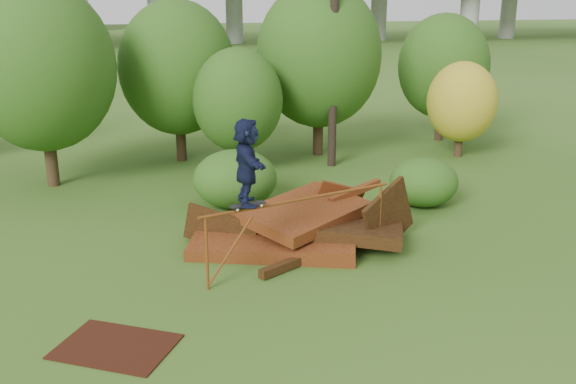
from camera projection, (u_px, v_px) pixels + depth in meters
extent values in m
plane|color=#2D5116|center=(354.00, 298.00, 12.39)|extent=(240.00, 240.00, 0.00)
cube|color=#41190B|center=(275.00, 239.00, 14.87)|extent=(4.31, 3.44, 0.62)
cube|color=black|center=(340.00, 228.00, 14.88)|extent=(3.32, 2.79, 0.56)
cube|color=#41190B|center=(306.00, 212.00, 15.09)|extent=(3.35, 3.06, 0.59)
cube|color=black|center=(388.00, 217.00, 14.88)|extent=(1.69, 1.03, 1.83)
cube|color=#41190B|center=(335.00, 204.00, 16.11)|extent=(1.52, 0.45, 1.43)
cube|color=black|center=(221.00, 230.00, 14.91)|extent=(1.68, 1.05, 1.21)
cube|color=black|center=(301.00, 260.00, 13.85)|extent=(2.09, 1.27, 0.19)
cube|color=#41190B|center=(355.00, 191.00, 15.81)|extent=(1.55, 0.75, 0.39)
cylinder|color=brown|center=(207.00, 254.00, 12.51)|extent=(0.06, 0.06, 1.53)
cylinder|color=brown|center=(380.00, 217.00, 14.58)|extent=(0.06, 0.06, 1.53)
cylinder|color=brown|center=(300.00, 200.00, 13.32)|extent=(4.40, 1.35, 0.06)
cube|color=black|center=(248.00, 205.00, 12.70)|extent=(0.77, 0.40, 0.02)
cylinder|color=silver|center=(237.00, 210.00, 12.51)|extent=(0.06, 0.04, 0.05)
cylinder|color=silver|center=(234.00, 207.00, 12.64)|extent=(0.06, 0.04, 0.05)
cylinder|color=silver|center=(261.00, 205.00, 12.77)|extent=(0.06, 0.04, 0.05)
cylinder|color=silver|center=(258.00, 203.00, 12.90)|extent=(0.06, 0.04, 0.05)
imported|color=#131837|center=(247.00, 162.00, 12.44)|extent=(0.58, 1.62, 1.72)
cube|color=black|center=(116.00, 346.00, 10.65)|extent=(2.28, 2.10, 0.03)
cylinder|color=black|center=(51.00, 154.00, 19.35)|extent=(0.37, 0.37, 1.98)
ellipsoid|color=#254B14|center=(41.00, 67.00, 18.58)|extent=(4.29, 4.29, 4.94)
cylinder|color=black|center=(181.00, 136.00, 22.35)|extent=(0.35, 0.35, 1.74)
ellipsoid|color=#254B14|center=(177.00, 68.00, 21.65)|extent=(3.95, 3.95, 4.54)
cylinder|color=black|center=(239.00, 153.00, 20.85)|extent=(0.31, 0.31, 1.32)
ellipsoid|color=#254B14|center=(238.00, 100.00, 20.34)|extent=(2.87, 2.87, 3.30)
cylinder|color=black|center=(318.00, 129.00, 23.12)|extent=(0.36, 0.36, 1.92)
ellipsoid|color=#254B14|center=(319.00, 55.00, 22.35)|extent=(4.38, 4.38, 5.04)
cylinder|color=black|center=(459.00, 142.00, 22.99)|extent=(0.29, 0.29, 1.06)
ellipsoid|color=#A58C19|center=(462.00, 102.00, 22.56)|extent=(2.45, 2.45, 2.82)
cylinder|color=black|center=(440.00, 120.00, 25.50)|extent=(0.34, 0.34, 1.60)
ellipsoid|color=#254B14|center=(443.00, 66.00, 24.87)|extent=(3.52, 3.52, 4.04)
ellipsoid|color=#254B14|center=(235.00, 179.00, 17.45)|extent=(2.30, 2.13, 1.60)
ellipsoid|color=#254B14|center=(424.00, 182.00, 17.57)|extent=(1.91, 1.75, 1.35)
cylinder|color=black|center=(335.00, 15.00, 20.43)|extent=(0.28, 0.28, 9.92)
cylinder|color=gray|center=(158.00, 10.00, 66.74)|extent=(2.20, 2.20, 8.00)
cylinder|color=gray|center=(323.00, 9.00, 70.98)|extent=(2.20, 2.20, 8.00)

